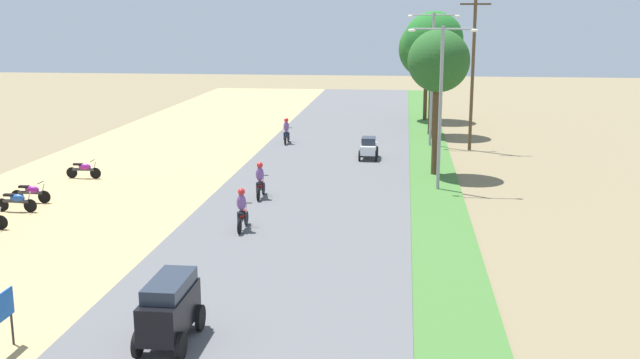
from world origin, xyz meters
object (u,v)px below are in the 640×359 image
at_px(median_tree_second, 434,40).
at_px(streetlamp_mid, 432,70).
at_px(car_van_black, 170,307).
at_px(motorbike_ahead_third, 260,181).
at_px(median_tree_third, 427,49).
at_px(parked_motorbike_fifth, 16,200).
at_px(street_signboard, 0,313).
at_px(median_tree_nearest, 439,63).
at_px(parked_motorbike_seventh, 84,169).
at_px(utility_pole_near, 473,71).
at_px(car_hatchback_white, 369,147).
at_px(parked_motorbike_sixth, 31,192).
at_px(streetlamp_near, 441,96).
at_px(motorbike_ahead_second, 242,210).
at_px(motorbike_ahead_fourth, 287,131).

bearing_deg(median_tree_second, streetlamp_mid, -92.45).
xyz_separation_m(car_van_black, motorbike_ahead_third, (-0.62, 15.28, -0.17)).
distance_m(median_tree_third, motorbike_ahead_third, 28.24).
distance_m(parked_motorbike_fifth, street_signboard, 14.33).
relative_size(median_tree_nearest, car_van_black, 3.06).
distance_m(parked_motorbike_seventh, median_tree_third, 29.80).
bearing_deg(parked_motorbike_seventh, median_tree_nearest, 9.93).
bearing_deg(median_tree_second, parked_motorbike_fifth, -127.89).
relative_size(streetlamp_mid, utility_pole_near, 0.89).
bearing_deg(parked_motorbike_seventh, streetlamp_mid, 33.93).
distance_m(parked_motorbike_fifth, utility_pole_near, 26.78).
bearing_deg(utility_pole_near, streetlamp_mid, 153.42).
height_order(median_tree_nearest, median_tree_second, median_tree_second).
relative_size(street_signboard, median_tree_third, 0.19).
bearing_deg(median_tree_third, median_tree_second, -88.09).
bearing_deg(utility_pole_near, car_van_black, -108.50).
distance_m(street_signboard, utility_pole_near, 33.21).
bearing_deg(utility_pole_near, street_signboard, -114.40).
relative_size(car_van_black, car_hatchback_white, 1.20).
distance_m(streetlamp_mid, car_van_black, 31.35).
relative_size(median_tree_nearest, utility_pole_near, 0.80).
height_order(median_tree_second, motorbike_ahead_third, median_tree_second).
xyz_separation_m(parked_motorbike_sixth, parked_motorbike_seventh, (0.22, 5.06, 0.00)).
bearing_deg(parked_motorbike_fifth, car_hatchback_white, 43.63).
bearing_deg(street_signboard, streetlamp_mid, 70.16).
relative_size(median_tree_third, streetlamp_near, 1.02).
xyz_separation_m(median_tree_third, car_van_black, (-7.31, -41.98, -4.50)).
bearing_deg(streetlamp_near, median_tree_second, 89.34).
height_order(median_tree_nearest, motorbike_ahead_second, median_tree_nearest).
bearing_deg(motorbike_ahead_fourth, streetlamp_near, -52.22).
bearing_deg(utility_pole_near, median_tree_third, 100.57).
bearing_deg(parked_motorbike_seventh, parked_motorbike_fifth, -90.68).
bearing_deg(car_hatchback_white, street_signboard, -106.28).
relative_size(parked_motorbike_sixth, street_signboard, 1.20).
distance_m(utility_pole_near, car_hatchback_white, 8.20).
bearing_deg(median_tree_nearest, car_hatchback_white, 134.35).
bearing_deg(median_tree_nearest, motorbike_ahead_third, -142.15).
xyz_separation_m(streetlamp_mid, motorbike_ahead_second, (-7.70, -20.09, -3.90)).
bearing_deg(motorbike_ahead_fourth, streetlamp_mid, 2.95).
xyz_separation_m(median_tree_third, motorbike_ahead_third, (-7.93, -26.69, -4.67)).
height_order(median_tree_nearest, motorbike_ahead_fourth, median_tree_nearest).
distance_m(median_tree_second, median_tree_third, 7.27).
bearing_deg(motorbike_ahead_third, parked_motorbike_seventh, 161.99).
xyz_separation_m(median_tree_second, streetlamp_near, (-0.19, -16.68, -1.97)).
bearing_deg(motorbike_ahead_second, streetlamp_near, 45.81).
distance_m(street_signboard, streetlamp_near, 22.41).
relative_size(parked_motorbike_sixth, motorbike_ahead_fourth, 1.00).
xyz_separation_m(streetlamp_near, streetlamp_mid, (-0.00, 12.16, 0.31)).
bearing_deg(streetlamp_near, motorbike_ahead_fourth, 127.78).
relative_size(utility_pole_near, motorbike_ahead_third, 5.12).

